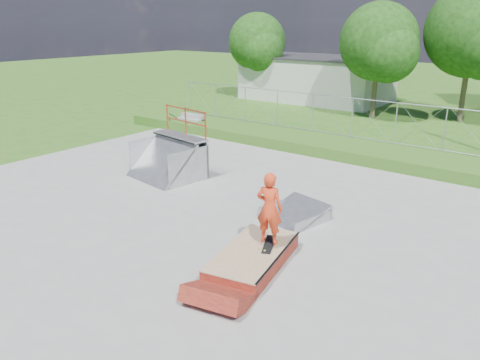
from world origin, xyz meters
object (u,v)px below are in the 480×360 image
(skater, at_px, (269,211))
(flat_bank_ramp, at_px, (295,213))
(grind_box, at_px, (253,258))
(quarter_pipe, at_px, (165,146))

(skater, bearing_deg, flat_bank_ramp, -84.21)
(skater, bearing_deg, grind_box, 52.15)
(quarter_pipe, bearing_deg, skater, -16.34)
(quarter_pipe, distance_m, skater, 7.29)
(quarter_pipe, relative_size, flat_bank_ramp, 1.54)
(quarter_pipe, bearing_deg, grind_box, -19.68)
(grind_box, bearing_deg, quarter_pipe, 140.12)
(flat_bank_ramp, bearing_deg, skater, -59.61)
(skater, bearing_deg, quarter_pipe, -36.21)
(grind_box, height_order, quarter_pipe, quarter_pipe)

